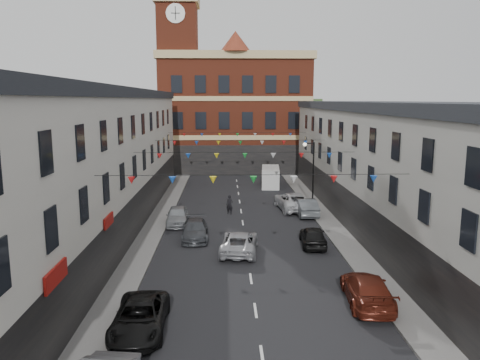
{
  "coord_description": "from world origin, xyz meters",
  "views": [
    {
      "loc": [
        -1.4,
        -28.74,
        9.86
      ],
      "look_at": [
        -0.26,
        6.74,
        3.75
      ],
      "focal_mm": 35.0,
      "sensor_mm": 36.0,
      "label": 1
    }
  ],
  "objects": [
    {
      "name": "car_right_d",
      "position": [
        4.57,
        1.78,
        0.69
      ],
      "size": [
        1.91,
        4.13,
        1.37
      ],
      "primitive_type": "imported",
      "rotation": [
        0.0,
        0.0,
        3.07
      ],
      "color": "black",
      "rests_on": "ground"
    },
    {
      "name": "car_left_d",
      "position": [
        -3.6,
        3.73,
        0.66
      ],
      "size": [
        2.04,
        4.61,
        1.32
      ],
      "primitive_type": "imported",
      "rotation": [
        0.0,
        0.0,
        0.04
      ],
      "color": "#3C3F44",
      "rests_on": "ground"
    },
    {
      "name": "civic_building",
      "position": [
        0.0,
        37.95,
        8.14
      ],
      "size": [
        20.6,
        13.3,
        18.5
      ],
      "color": "maroon",
      "rests_on": "ground"
    },
    {
      "name": "moving_car",
      "position": [
        -0.5,
        0.57,
        0.69
      ],
      "size": [
        2.81,
        5.19,
        1.38
      ],
      "primitive_type": "imported",
      "rotation": [
        0.0,
        0.0,
        3.04
      ],
      "color": "#9FA1A6",
      "rests_on": "ground"
    },
    {
      "name": "clock_tower",
      "position": [
        -7.5,
        35.0,
        14.93
      ],
      "size": [
        5.6,
        5.6,
        30.0
      ],
      "color": "maroon",
      "rests_on": "ground"
    },
    {
      "name": "car_right_c",
      "position": [
        5.5,
        -7.4,
        0.73
      ],
      "size": [
        2.47,
        5.18,
        1.46
      ],
      "primitive_type": "imported",
      "rotation": [
        0.0,
        0.0,
        3.06
      ],
      "color": "#5C1E12",
      "rests_on": "ground"
    },
    {
      "name": "car_left_e",
      "position": [
        -5.23,
        7.68,
        0.72
      ],
      "size": [
        1.94,
        4.34,
        1.45
      ],
      "primitive_type": "imported",
      "rotation": [
        0.0,
        0.0,
        0.05
      ],
      "color": "gray",
      "rests_on": "ground"
    },
    {
      "name": "white_van",
      "position": [
        3.8,
        24.03,
        1.11
      ],
      "size": [
        2.36,
        5.16,
        2.22
      ],
      "primitive_type": "cube",
      "rotation": [
        0.0,
        0.0,
        -0.09
      ],
      "color": "beige",
      "rests_on": "ground"
    },
    {
      "name": "street_lamp",
      "position": [
        6.55,
        14.0,
        3.9
      ],
      "size": [
        1.1,
        0.36,
        6.0
      ],
      "color": "black",
      "rests_on": "ground"
    },
    {
      "name": "pavement_left",
      "position": [
        -6.9,
        2.0,
        0.07
      ],
      "size": [
        1.8,
        64.0,
        0.15
      ],
      "primitive_type": "cube",
      "color": "#605E5B",
      "rests_on": "ground"
    },
    {
      "name": "terrace_left",
      "position": [
        -11.78,
        1.0,
        5.35
      ],
      "size": [
        8.4,
        56.0,
        10.7
      ],
      "color": "silver",
      "rests_on": "ground"
    },
    {
      "name": "distant_hill",
      "position": [
        -4.0,
        62.0,
        5.0
      ],
      "size": [
        40.0,
        14.0,
        10.0
      ],
      "primitive_type": "cube",
      "color": "#314F25",
      "rests_on": "ground"
    },
    {
      "name": "car_left_c",
      "position": [
        -5.1,
        -9.87,
        0.66
      ],
      "size": [
        2.3,
        4.81,
        1.32
      ],
      "primitive_type": "imported",
      "rotation": [
        0.0,
        0.0,
        0.02
      ],
      "color": "black",
      "rests_on": "ground"
    },
    {
      "name": "car_right_f",
      "position": [
        4.72,
        12.42,
        0.8
      ],
      "size": [
        3.28,
        6.01,
        1.6
      ],
      "primitive_type": "imported",
      "rotation": [
        0.0,
        0.0,
        3.25
      ],
      "color": "silver",
      "rests_on": "ground"
    },
    {
      "name": "terrace_right",
      "position": [
        11.78,
        1.0,
        4.85
      ],
      "size": [
        8.4,
        56.0,
        9.7
      ],
      "color": "#BBB8AF",
      "rests_on": "ground"
    },
    {
      "name": "pavement_right",
      "position": [
        6.9,
        2.0,
        0.07
      ],
      "size": [
        1.8,
        64.0,
        0.15
      ],
      "primitive_type": "cube",
      "color": "#605E5B",
      "rests_on": "ground"
    },
    {
      "name": "ground",
      "position": [
        0.0,
        0.0,
        0.0
      ],
      "size": [
        160.0,
        160.0,
        0.0
      ],
      "primitive_type": "plane",
      "color": "black",
      "rests_on": "ground"
    },
    {
      "name": "car_right_e",
      "position": [
        5.5,
        10.39,
        0.75
      ],
      "size": [
        1.76,
        4.59,
        1.49
      ],
      "primitive_type": "imported",
      "rotation": [
        0.0,
        0.0,
        3.18
      ],
      "color": "#54595D",
      "rests_on": "ground"
    },
    {
      "name": "pedestrian",
      "position": [
        -1.04,
        10.98,
        0.84
      ],
      "size": [
        0.72,
        0.6,
        1.68
      ],
      "primitive_type": "imported",
      "rotation": [
        0.0,
        0.0,
        -0.39
      ],
      "color": "black",
      "rests_on": "ground"
    }
  ]
}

